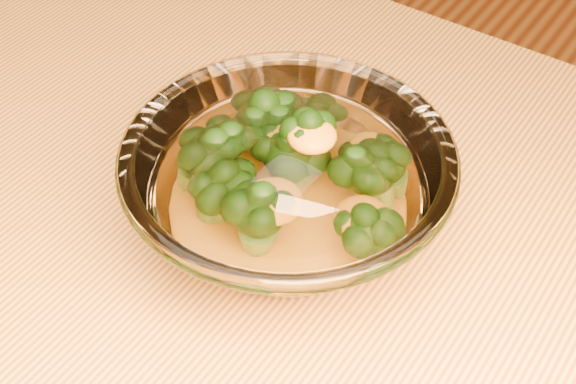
{
  "coord_description": "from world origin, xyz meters",
  "views": [
    {
      "loc": [
        0.12,
        -0.23,
        1.19
      ],
      "look_at": [
        -0.1,
        0.08,
        0.81
      ],
      "focal_mm": 50.0,
      "sensor_mm": 36.0,
      "label": 1
    }
  ],
  "objects": [
    {
      "name": "glass_bowl",
      "position": [
        -0.1,
        0.08,
        0.8
      ],
      "size": [
        0.22,
        0.22,
        0.1
      ],
      "color": "white",
      "rests_on": "table"
    },
    {
      "name": "cheese_sauce",
      "position": [
        -0.1,
        0.08,
        0.78
      ],
      "size": [
        0.11,
        0.11,
        0.03
      ],
      "primitive_type": "ellipsoid",
      "color": "gold",
      "rests_on": "glass_bowl"
    },
    {
      "name": "broccoli_heap",
      "position": [
        -0.1,
        0.08,
        0.81
      ],
      "size": [
        0.16,
        0.14,
        0.08
      ],
      "color": "black",
      "rests_on": "cheese_sauce"
    }
  ]
}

